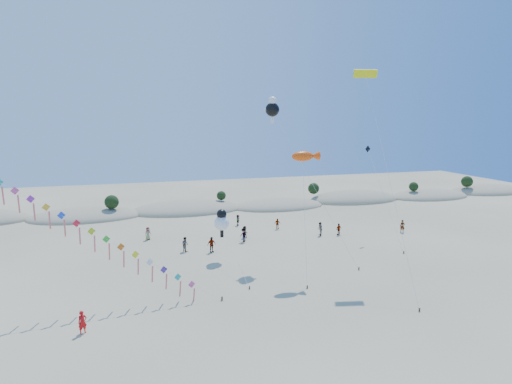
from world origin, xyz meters
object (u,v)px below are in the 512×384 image
Objects in this scene: kite_train at (32,201)px; flyer_foreground at (82,322)px; fish_kite at (306,156)px; parafoil_kite at (366,77)px.

kite_train reaches higher than flyer_foreground.
parafoil_kite is (6.93, 0.90, 8.00)m from fish_kite.
fish_kite is 7.15× the size of flyer_foreground.
parafoil_kite is at bearing -5.21° from flyer_foreground.
fish_kite is 24.83m from flyer_foreground.
flyer_foreground is at bearing -158.46° from fish_kite.
kite_train is 2.27× the size of fish_kite.
fish_kite reaches higher than flyer_foreground.
parafoil_kite is 34.73m from flyer_foreground.
fish_kite is at bearing -1.86° from flyer_foreground.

